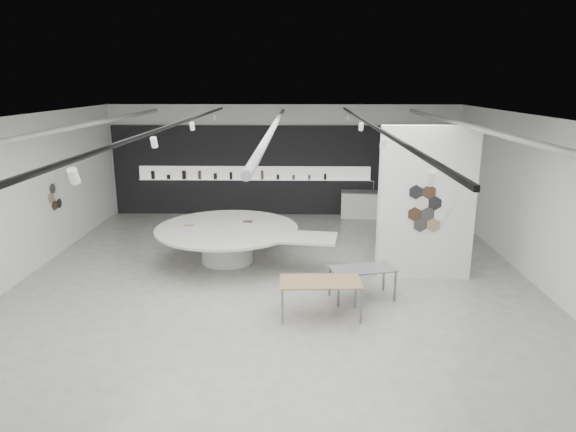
{
  "coord_description": "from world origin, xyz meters",
  "views": [
    {
      "loc": [
        0.54,
        -10.65,
        4.55
      ],
      "look_at": [
        0.28,
        1.2,
        1.43
      ],
      "focal_mm": 32.0,
      "sensor_mm": 36.0,
      "label": 1
    }
  ],
  "objects_px": {
    "display_island": "(230,239)",
    "sample_table_wood": "(321,283)",
    "partition_column": "(426,204)",
    "sample_table_stone": "(362,271)",
    "kitchen_counter": "(364,204)"
  },
  "relations": [
    {
      "from": "display_island",
      "to": "sample_table_wood",
      "type": "xyz_separation_m",
      "value": [
        2.21,
        -3.14,
        0.09
      ]
    },
    {
      "from": "partition_column",
      "to": "display_island",
      "type": "bearing_deg",
      "value": 168.75
    },
    {
      "from": "partition_column",
      "to": "sample_table_stone",
      "type": "bearing_deg",
      "value": -140.4
    },
    {
      "from": "sample_table_wood",
      "to": "partition_column",
      "type": "bearing_deg",
      "value": 41.04
    },
    {
      "from": "sample_table_stone",
      "to": "kitchen_counter",
      "type": "distance_m",
      "value": 6.91
    },
    {
      "from": "display_island",
      "to": "sample_table_wood",
      "type": "relative_size",
      "value": 3.0
    },
    {
      "from": "sample_table_stone",
      "to": "sample_table_wood",
      "type": "bearing_deg",
      "value": -136.63
    },
    {
      "from": "sample_table_stone",
      "to": "display_island",
      "type": "bearing_deg",
      "value": 144.34
    },
    {
      "from": "sample_table_wood",
      "to": "sample_table_stone",
      "type": "xyz_separation_m",
      "value": [
        0.93,
        0.88,
        -0.06
      ]
    },
    {
      "from": "sample_table_wood",
      "to": "kitchen_counter",
      "type": "xyz_separation_m",
      "value": [
        1.81,
        7.73,
        -0.24
      ]
    },
    {
      "from": "sample_table_wood",
      "to": "kitchen_counter",
      "type": "bearing_deg",
      "value": 76.8
    },
    {
      "from": "display_island",
      "to": "sample_table_wood",
      "type": "height_order",
      "value": "display_island"
    },
    {
      "from": "partition_column",
      "to": "kitchen_counter",
      "type": "bearing_deg",
      "value": 97.28
    },
    {
      "from": "partition_column",
      "to": "kitchen_counter",
      "type": "relative_size",
      "value": 2.17
    },
    {
      "from": "sample_table_wood",
      "to": "sample_table_stone",
      "type": "distance_m",
      "value": 1.28
    }
  ]
}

